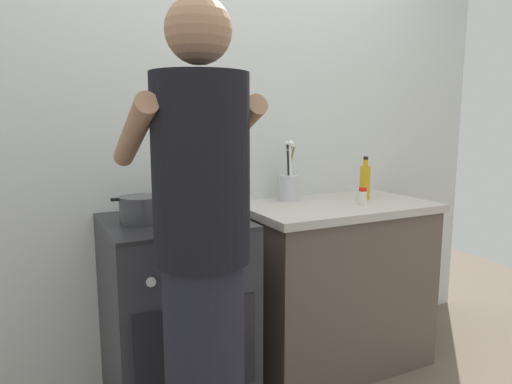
{
  "coord_description": "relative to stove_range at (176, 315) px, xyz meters",
  "views": [
    {
      "loc": [
        -0.91,
        -1.81,
        1.34
      ],
      "look_at": [
        0.05,
        0.12,
        1.0
      ],
      "focal_mm": 32.32,
      "sensor_mm": 36.0,
      "label": 1
    }
  ],
  "objects": [
    {
      "name": "pot",
      "position": [
        -0.14,
        0.0,
        0.51
      ],
      "size": [
        0.24,
        0.18,
        0.12
      ],
      "color": "#38383D",
      "rests_on": "stove_range"
    },
    {
      "name": "person",
      "position": [
        -0.09,
        -0.62,
        0.41
      ],
      "size": [
        0.41,
        0.5,
        1.7
      ],
      "color": "black",
      "rests_on": "ground"
    },
    {
      "name": "utensil_crock",
      "position": [
        0.71,
        0.19,
        0.56
      ],
      "size": [
        0.1,
        0.1,
        0.33
      ],
      "color": "silver",
      "rests_on": "countertop"
    },
    {
      "name": "oil_bottle",
      "position": [
        1.11,
        0.04,
        0.55
      ],
      "size": [
        0.06,
        0.06,
        0.24
      ],
      "color": "gold",
      "rests_on": "countertop"
    },
    {
      "name": "stove_range",
      "position": [
        0.0,
        0.0,
        0.0
      ],
      "size": [
        0.6,
        0.62,
        0.9
      ],
      "color": "#2D2D33",
      "rests_on": "ground"
    },
    {
      "name": "back_wall",
      "position": [
        0.55,
        0.35,
        0.8
      ],
      "size": [
        3.2,
        0.1,
        2.5
      ],
      "color": "silver",
      "rests_on": "ground"
    },
    {
      "name": "spice_bottle",
      "position": [
        0.99,
        -0.09,
        0.49
      ],
      "size": [
        0.04,
        0.04,
        0.09
      ],
      "color": "silver",
      "rests_on": "countertop"
    },
    {
      "name": "mixing_bowl",
      "position": [
        0.14,
        -0.03,
        0.5
      ],
      "size": [
        0.28,
        0.28,
        0.09
      ],
      "color": "#B7B7BC",
      "rests_on": "stove_range"
    },
    {
      "name": "countertop",
      "position": [
        0.9,
        0.0,
        0.0
      ],
      "size": [
        1.0,
        0.6,
        0.9
      ],
      "color": "brown",
      "rests_on": "ground"
    }
  ]
}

